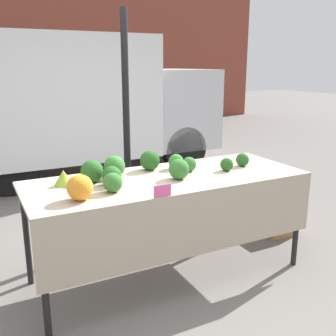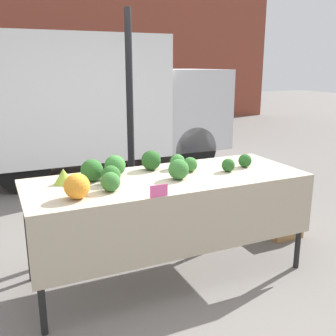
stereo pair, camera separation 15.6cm
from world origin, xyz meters
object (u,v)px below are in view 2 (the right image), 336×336
at_px(orange_cauliflower, 77,186).
at_px(parked_truck, 94,101).
at_px(price_sign, 159,191).
at_px(produce_crate, 283,223).

bearing_deg(orange_cauliflower, parked_truck, 74.24).
relative_size(parked_truck, price_sign, 30.97).
distance_m(parked_truck, produce_crate, 3.94).
distance_m(orange_cauliflower, price_sign, 0.59).
xyz_separation_m(orange_cauliflower, price_sign, (0.55, -0.21, -0.05)).
bearing_deg(produce_crate, price_sign, -159.52).
bearing_deg(orange_cauliflower, price_sign, -20.62).
height_order(parked_truck, price_sign, parked_truck).
bearing_deg(parked_truck, price_sign, -97.99).
relative_size(orange_cauliflower, price_sign, 1.35).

